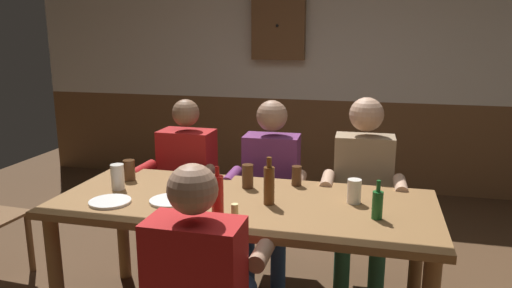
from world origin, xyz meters
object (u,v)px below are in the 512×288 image
(pint_glass_1, at_px, (248,176))
(pint_glass_2, at_px, (354,191))
(person_2, at_px, (363,186))
(wall_dart_cabinet, at_px, (279,26))
(person_0, at_px, (184,176))
(person_1, at_px, (270,181))
(plate_0, at_px, (110,202))
(table_candle, at_px, (235,212))
(plate_1, at_px, (170,201))
(pint_glass_0, at_px, (297,176))
(person_3, at_px, (202,278))
(bottle_2, at_px, (377,204))
(bottle_0, at_px, (218,197))
(dining_table, at_px, (243,217))
(pint_glass_4, at_px, (118,177))
(bottle_1, at_px, (269,184))
(pint_glass_3, at_px, (129,170))

(pint_glass_1, height_order, pint_glass_2, pint_glass_1)
(person_2, relative_size, pint_glass_2, 9.60)
(pint_glass_1, relative_size, wall_dart_cabinet, 0.21)
(person_2, bearing_deg, person_0, -1.85)
(person_1, relative_size, plate_0, 5.44)
(table_candle, bearing_deg, plate_1, 159.63)
(person_0, bearing_deg, pint_glass_2, 156.52)
(pint_glass_0, bearing_deg, person_1, 124.99)
(person_3, height_order, wall_dart_cabinet, wall_dart_cabinet)
(wall_dart_cabinet, bearing_deg, person_3, -84.01)
(bottle_2, height_order, wall_dart_cabinet, wall_dart_cabinet)
(person_1, xyz_separation_m, bottle_0, (-0.06, -0.96, 0.21))
(person_2, height_order, bottle_2, person_2)
(pint_glass_2, bearing_deg, dining_table, -169.59)
(pint_glass_1, relative_size, pint_glass_4, 0.95)
(table_candle, relative_size, plate_0, 0.35)
(person_3, relative_size, table_candle, 14.84)
(person_1, distance_m, pint_glass_0, 0.45)
(person_3, distance_m, bottle_1, 0.70)
(table_candle, xyz_separation_m, pint_glass_0, (0.21, 0.61, 0.02))
(plate_1, bearing_deg, person_0, 107.22)
(person_1, relative_size, pint_glass_2, 9.29)
(table_candle, bearing_deg, bottle_0, -176.06)
(person_3, distance_m, wall_dart_cabinet, 3.54)
(person_0, bearing_deg, pint_glass_4, 79.40)
(plate_1, bearing_deg, bottle_0, -25.98)
(pint_glass_0, distance_m, pint_glass_2, 0.42)
(person_2, bearing_deg, bottle_1, 53.78)
(dining_table, xyz_separation_m, pint_glass_4, (-0.77, 0.01, 0.17))
(plate_1, bearing_deg, plate_0, -163.19)
(plate_1, distance_m, pint_glass_0, 0.78)
(person_2, relative_size, person_3, 1.07)
(bottle_1, bearing_deg, pint_glass_1, 127.02)
(pint_glass_2, relative_size, wall_dart_cabinet, 0.19)
(person_0, relative_size, bottle_0, 4.52)
(pint_glass_4, bearing_deg, bottle_1, -2.12)
(plate_0, distance_m, pint_glass_0, 1.09)
(table_candle, relative_size, pint_glass_2, 0.60)
(person_2, height_order, pint_glass_4, person_2)
(plate_1, bearing_deg, person_3, -55.00)
(plate_1, distance_m, pint_glass_4, 0.42)
(plate_1, bearing_deg, dining_table, 17.58)
(pint_glass_2, relative_size, pint_glass_4, 0.88)
(person_1, xyz_separation_m, pint_glass_1, (-0.04, -0.46, 0.17))
(person_3, height_order, pint_glass_3, person_3)
(table_candle, xyz_separation_m, bottle_1, (0.12, 0.25, 0.07))
(person_0, xyz_separation_m, person_1, (0.63, 0.00, 0.01))
(dining_table, relative_size, person_1, 1.70)
(person_2, relative_size, pint_glass_0, 10.57)
(bottle_1, relative_size, pint_glass_1, 1.83)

